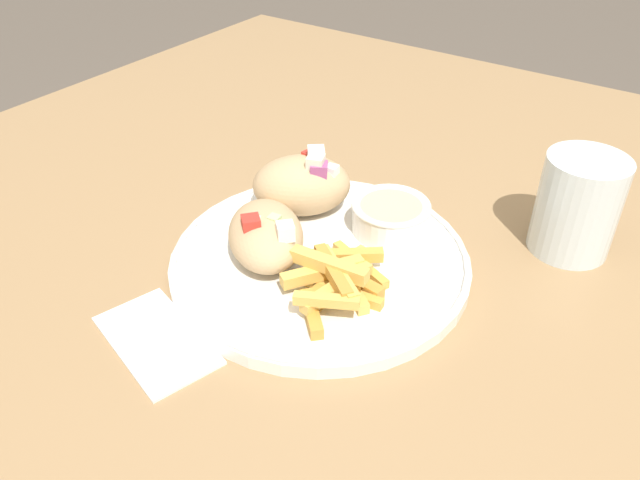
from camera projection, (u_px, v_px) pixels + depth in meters
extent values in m
cube|color=#9E7A51|center=(341.00, 248.00, 0.69)|extent=(1.20, 1.20, 0.04)
cylinder|color=#9E7A51|center=(274.00, 183.00, 1.50)|extent=(0.06, 0.06, 0.67)
cube|color=white|center=(157.00, 340.00, 0.55)|extent=(0.14, 0.10, 0.00)
cylinder|color=white|center=(320.00, 262.00, 0.63)|extent=(0.30, 0.30, 0.01)
torus|color=white|center=(320.00, 255.00, 0.63)|extent=(0.30, 0.30, 0.01)
ellipsoid|color=tan|center=(266.00, 235.00, 0.62)|extent=(0.13, 0.13, 0.05)
cube|color=white|center=(284.00, 231.00, 0.58)|extent=(0.02, 0.02, 0.02)
cube|color=silver|center=(254.00, 224.00, 0.60)|extent=(0.02, 0.02, 0.01)
cube|color=red|center=(251.00, 225.00, 0.59)|extent=(0.02, 0.02, 0.02)
cube|color=#B7D693|center=(274.00, 221.00, 0.60)|extent=(0.01, 0.01, 0.01)
ellipsoid|color=tan|center=(303.00, 184.00, 0.68)|extent=(0.13, 0.13, 0.06)
cube|color=white|center=(316.00, 155.00, 0.66)|extent=(0.02, 0.02, 0.02)
cube|color=silver|center=(314.00, 165.00, 0.65)|extent=(0.02, 0.02, 0.02)
cube|color=red|center=(310.00, 158.00, 0.68)|extent=(0.02, 0.02, 0.01)
cube|color=#B7D693|center=(319.00, 159.00, 0.67)|extent=(0.01, 0.01, 0.01)
cube|color=#A34C84|center=(319.00, 171.00, 0.65)|extent=(0.02, 0.02, 0.02)
cube|color=white|center=(332.00, 171.00, 0.66)|extent=(0.01, 0.01, 0.01)
cube|color=#E5B251|center=(341.00, 264.00, 0.61)|extent=(0.02, 0.07, 0.01)
cube|color=gold|center=(341.00, 291.00, 0.58)|extent=(0.08, 0.02, 0.01)
cube|color=gold|center=(357.00, 284.00, 0.58)|extent=(0.03, 0.06, 0.01)
cube|color=#E5B251|center=(352.00, 290.00, 0.58)|extent=(0.05, 0.04, 0.01)
cube|color=gold|center=(337.00, 276.00, 0.59)|extent=(0.02, 0.07, 0.01)
cube|color=gold|center=(312.00, 314.00, 0.55)|extent=(0.05, 0.05, 0.01)
cube|color=gold|center=(340.00, 282.00, 0.59)|extent=(0.01, 0.08, 0.01)
cube|color=gold|center=(360.00, 265.00, 0.61)|extent=(0.08, 0.04, 0.01)
cube|color=gold|center=(351.00, 279.00, 0.59)|extent=(0.07, 0.02, 0.01)
cube|color=#E5B251|center=(338.00, 274.00, 0.56)|extent=(0.07, 0.05, 0.01)
cube|color=#E5B251|center=(329.00, 265.00, 0.57)|extent=(0.08, 0.02, 0.01)
cube|color=#E5B251|center=(323.00, 272.00, 0.58)|extent=(0.05, 0.07, 0.01)
cube|color=#E5B251|center=(337.00, 287.00, 0.56)|extent=(0.03, 0.09, 0.01)
cube|color=gold|center=(346.00, 256.00, 0.60)|extent=(0.06, 0.05, 0.01)
cube|color=#E5B251|center=(326.00, 300.00, 0.54)|extent=(0.06, 0.04, 0.01)
cube|color=gold|center=(333.00, 272.00, 0.56)|extent=(0.07, 0.05, 0.01)
cylinder|color=white|center=(390.00, 218.00, 0.66)|extent=(0.08, 0.08, 0.03)
cylinder|color=beige|center=(391.00, 208.00, 0.65)|extent=(0.07, 0.07, 0.01)
torus|color=white|center=(391.00, 205.00, 0.65)|extent=(0.08, 0.08, 0.00)
cylinder|color=silver|center=(578.00, 205.00, 0.63)|extent=(0.08, 0.08, 0.11)
cylinder|color=silver|center=(574.00, 218.00, 0.64)|extent=(0.07, 0.07, 0.06)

